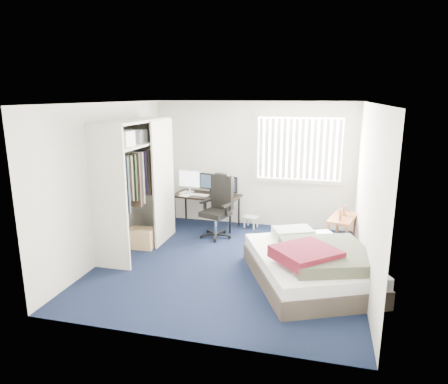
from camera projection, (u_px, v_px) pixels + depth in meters
name	position (u px, v px, depth m)	size (l,w,h in m)	color
ground	(229.00, 264.00, 6.34)	(4.20, 4.20, 0.00)	black
room_shell	(229.00, 170.00, 5.98)	(4.20, 4.20, 4.20)	silver
window_assembly	(299.00, 149.00, 7.67)	(1.72, 0.09, 1.32)	white
closet	(136.00, 172.00, 6.67)	(0.64, 1.84, 2.22)	beige
desk	(207.00, 192.00, 8.04)	(1.40, 0.78, 1.11)	black
office_chair	(218.00, 213.00, 7.49)	(0.72, 0.72, 1.19)	black
footstool	(251.00, 219.00, 8.04)	(0.35, 0.31, 0.24)	white
nightstand	(342.00, 220.00, 7.00)	(0.57, 0.85, 0.72)	brown
bed	(311.00, 264.00, 5.66)	(2.14, 2.38, 0.65)	#433930
pine_box	(142.00, 238.00, 7.00)	(0.45, 0.34, 0.34)	tan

